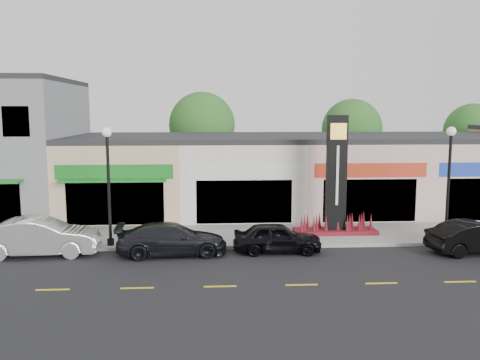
{
  "coord_description": "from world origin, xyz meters",
  "views": [
    {
      "loc": [
        -3.28,
        -20.82,
        6.38
      ],
      "look_at": [
        -1.88,
        4.0,
        2.96
      ],
      "focal_mm": 38.0,
      "sensor_mm": 36.0,
      "label": 1
    }
  ],
  "objects": [
    {
      "name": "car_white_van",
      "position": [
        -10.87,
        1.48,
        0.84
      ],
      "size": [
        2.1,
        5.21,
        1.68
      ],
      "primitive_type": "imported",
      "rotation": [
        0.0,
        0.0,
        1.63
      ],
      "color": "silver",
      "rests_on": "ground"
    },
    {
      "name": "car_black_conv",
      "position": [
        8.6,
        0.75,
        0.72
      ],
      "size": [
        2.06,
        4.54,
        1.45
      ],
      "primitive_type": "imported",
      "rotation": [
        0.0,
        0.0,
        1.7
      ],
      "color": "black",
      "rests_on": "ground"
    },
    {
      "name": "lamp_west_near",
      "position": [
        -8.0,
        2.5,
        3.48
      ],
      "size": [
        0.44,
        0.44,
        5.47
      ],
      "color": "black",
      "rests_on": "sidewalk"
    },
    {
      "name": "lamp_east_near",
      "position": [
        8.0,
        2.5,
        3.48
      ],
      "size": [
        0.44,
        0.44,
        5.47
      ],
      "color": "black",
      "rests_on": "sidewalk"
    },
    {
      "name": "curb",
      "position": [
        0.0,
        2.1,
        0.07
      ],
      "size": [
        52.0,
        0.2,
        0.15
      ],
      "primitive_type": "cube",
      "color": "gray",
      "rests_on": "ground"
    },
    {
      "name": "tree_rear_east",
      "position": [
        18.0,
        19.5,
        4.63
      ],
      "size": [
        4.6,
        4.6,
        6.94
      ],
      "color": "#382619",
      "rests_on": "ground"
    },
    {
      "name": "pylon_sign",
      "position": [
        3.0,
        4.2,
        2.27
      ],
      "size": [
        4.2,
        1.3,
        6.0
      ],
      "color": "#5E1210",
      "rests_on": "sidewalk"
    },
    {
      "name": "shop_beige",
      "position": [
        -8.5,
        11.46,
        2.4
      ],
      "size": [
        7.0,
        10.85,
        4.8
      ],
      "color": "tan",
      "rests_on": "ground"
    },
    {
      "name": "shop_pink_w",
      "position": [
        5.5,
        11.47,
        2.4
      ],
      "size": [
        7.0,
        10.01,
        4.8
      ],
      "color": "beige",
      "rests_on": "ground"
    },
    {
      "name": "shop_pink_e",
      "position": [
        12.5,
        11.47,
        2.4
      ],
      "size": [
        7.0,
        10.01,
        4.8
      ],
      "color": "beige",
      "rests_on": "ground"
    },
    {
      "name": "tree_rear_west",
      "position": [
        -4.0,
        19.5,
        5.22
      ],
      "size": [
        5.2,
        5.2,
        7.83
      ],
      "color": "#382619",
      "rests_on": "ground"
    },
    {
      "name": "shop_cream",
      "position": [
        -1.5,
        11.47,
        2.4
      ],
      "size": [
        7.0,
        10.01,
        4.8
      ],
      "color": "beige",
      "rests_on": "ground"
    },
    {
      "name": "ground",
      "position": [
        0.0,
        0.0,
        0.0
      ],
      "size": [
        120.0,
        120.0,
        0.0
      ],
      "primitive_type": "plane",
      "color": "black",
      "rests_on": "ground"
    },
    {
      "name": "sidewalk",
      "position": [
        0.0,
        4.35,
        0.07
      ],
      "size": [
        52.0,
        4.3,
        0.15
      ],
      "primitive_type": "cube",
      "color": "gray",
      "rests_on": "ground"
    },
    {
      "name": "car_black_sedan",
      "position": [
        -0.34,
        1.38,
        0.68
      ],
      "size": [
        1.75,
        4.03,
        1.36
      ],
      "primitive_type": "imported",
      "rotation": [
        0.0,
        0.0,
        1.53
      ],
      "color": "black",
      "rests_on": "ground"
    },
    {
      "name": "tree_rear_mid",
      "position": [
        8.0,
        19.5,
        4.88
      ],
      "size": [
        4.8,
        4.8,
        7.29
      ],
      "color": "#382619",
      "rests_on": "ground"
    },
    {
      "name": "car_dark_sedan",
      "position": [
        -5.06,
        1.28,
        0.71
      ],
      "size": [
        2.28,
        4.99,
        1.41
      ],
      "primitive_type": "imported",
      "rotation": [
        0.0,
        0.0,
        1.63
      ],
      "color": "black",
      "rests_on": "ground"
    }
  ]
}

